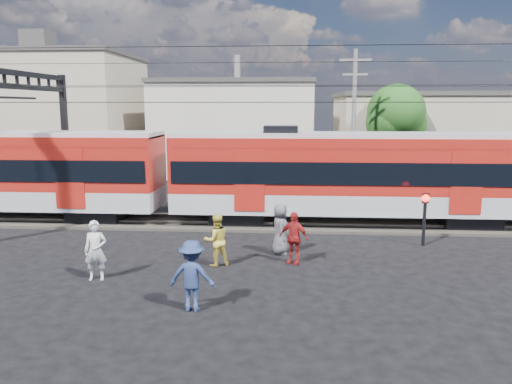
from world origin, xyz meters
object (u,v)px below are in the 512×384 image
Objects in this scene: pedestrian_c at (192,276)px; crossing_signal at (425,210)px; pedestrian_a at (96,250)px; commuter_train at (357,173)px.

pedestrian_c is 0.93× the size of crossing_signal.
crossing_signal is at bearing -133.05° from pedestrian_c.
pedestrian_c is at bearing -138.80° from crossing_signal.
pedestrian_a is 4.05m from pedestrian_c.
crossing_signal reaches higher than pedestrian_c.
crossing_signal reaches higher than pedestrian_a.
pedestrian_a is 12.06m from crossing_signal.
pedestrian_c is at bearing -41.41° from pedestrian_a.
commuter_train is 4.00m from crossing_signal.
commuter_train is 11.45m from pedestrian_c.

